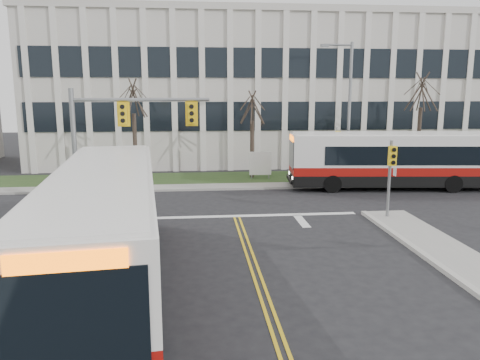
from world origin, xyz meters
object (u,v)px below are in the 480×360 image
newspaper_box_blue (47,267)px  bus_main (105,231)px  streetlight (347,105)px  directory_sign (260,164)px  bus_cross (394,161)px

newspaper_box_blue → bus_main: bearing=1.4°
streetlight → bus_main: 20.84m
bus_main → newspaper_box_blue: size_ratio=14.34×
streetlight → newspaper_box_blue: 21.92m
directory_sign → bus_main: size_ratio=0.15×
streetlight → newspaper_box_blue: streetlight is taller
bus_cross → newspaper_box_blue: bearing=-47.1°
streetlight → directory_sign: (-5.53, 1.30, -4.02)m
bus_main → newspaper_box_blue: 2.51m
bus_cross → directory_sign: bearing=-108.1°
bus_cross → newspaper_box_blue: (-17.32, -13.23, -1.25)m
newspaper_box_blue → bus_cross: bearing=56.8°
newspaper_box_blue → streetlight: bearing=65.6°
bus_main → newspaper_box_blue: bearing=156.0°
directory_sign → newspaper_box_blue: bearing=-119.1°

